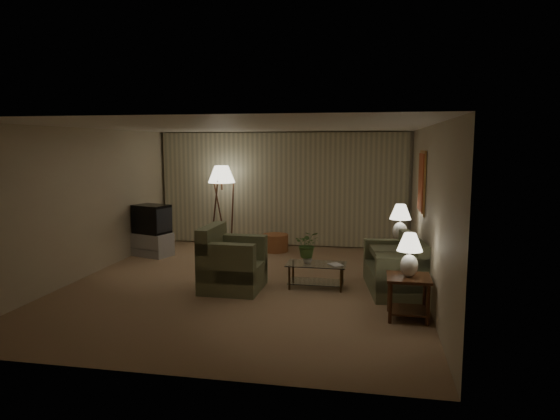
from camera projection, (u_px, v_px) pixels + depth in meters
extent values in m
plane|color=#8C6D4D|center=(246.00, 284.00, 8.66)|extent=(7.00, 7.00, 0.00)
cube|color=#C0B294|center=(282.00, 189.00, 11.89)|extent=(6.00, 0.04, 2.70)
cube|color=#C0B294|center=(85.00, 203.00, 9.03)|extent=(0.04, 7.00, 2.70)
cube|color=#C0B294|center=(428.00, 211.00, 7.93)|extent=(0.04, 7.00, 2.70)
cube|color=white|center=(244.00, 127.00, 8.31)|extent=(6.00, 7.00, 0.04)
cube|color=tan|center=(282.00, 189.00, 11.81)|extent=(5.85, 0.12, 2.65)
cube|color=#C58C45|center=(422.00, 182.00, 8.66)|extent=(0.03, 0.90, 1.10)
cube|color=#A9341F|center=(421.00, 182.00, 8.67)|extent=(0.02, 0.80, 1.00)
cube|color=#6A6E4D|center=(393.00, 279.00, 8.28)|extent=(1.81, 1.23, 0.37)
cube|color=#6A6E4D|center=(233.00, 276.00, 8.32)|extent=(1.03, 0.98, 0.44)
cube|color=#321B0D|center=(409.00, 278.00, 6.88)|extent=(0.59, 0.59, 0.04)
cube|color=#321B0D|center=(407.00, 310.00, 6.94)|extent=(0.50, 0.50, 0.02)
cylinder|color=#321B0D|center=(390.00, 303.00, 6.73)|extent=(0.05, 0.05, 0.56)
cylinder|color=#321B0D|center=(389.00, 293.00, 7.21)|extent=(0.05, 0.05, 0.56)
cylinder|color=#321B0D|center=(428.00, 305.00, 6.64)|extent=(0.05, 0.05, 0.56)
cylinder|color=#321B0D|center=(424.00, 295.00, 7.12)|extent=(0.05, 0.05, 0.56)
cube|color=#321B0D|center=(400.00, 242.00, 9.41)|extent=(0.47, 0.40, 0.04)
cube|color=#321B0D|center=(399.00, 265.00, 9.47)|extent=(0.40, 0.34, 0.02)
cylinder|color=#321B0D|center=(389.00, 259.00, 9.34)|extent=(0.05, 0.05, 0.56)
cylinder|color=#321B0D|center=(389.00, 255.00, 9.63)|extent=(0.05, 0.05, 0.56)
cylinder|color=#321B0D|center=(410.00, 259.00, 9.27)|extent=(0.05, 0.05, 0.56)
cylinder|color=#321B0D|center=(409.00, 256.00, 9.56)|extent=(0.05, 0.05, 0.56)
ellipsoid|color=silver|center=(409.00, 265.00, 6.86)|extent=(0.25, 0.25, 0.31)
cylinder|color=silver|center=(410.00, 252.00, 6.83)|extent=(0.03, 0.03, 0.07)
cone|color=white|center=(410.00, 242.00, 6.81)|extent=(0.35, 0.35, 0.25)
ellipsoid|color=silver|center=(400.00, 232.00, 9.39)|extent=(0.28, 0.28, 0.35)
cylinder|color=silver|center=(400.00, 220.00, 9.36)|extent=(0.03, 0.03, 0.08)
cone|color=white|center=(400.00, 212.00, 9.34)|extent=(0.40, 0.40, 0.28)
cube|color=silver|center=(316.00, 264.00, 8.38)|extent=(0.99, 0.54, 0.02)
cube|color=silver|center=(316.00, 282.00, 8.42)|extent=(0.93, 0.47, 0.01)
cylinder|color=#432F1A|center=(289.00, 278.00, 8.29)|extent=(0.04, 0.04, 0.40)
cylinder|color=#432F1A|center=(293.00, 272.00, 8.69)|extent=(0.04, 0.04, 0.40)
cylinder|color=#432F1A|center=(341.00, 281.00, 8.14)|extent=(0.04, 0.04, 0.40)
cylinder|color=#432F1A|center=(342.00, 274.00, 8.53)|extent=(0.04, 0.04, 0.40)
cube|color=#98989A|center=(152.00, 244.00, 10.82)|extent=(1.12, 1.00, 0.50)
cube|color=black|center=(152.00, 219.00, 10.75)|extent=(1.02, 0.94, 0.61)
cylinder|color=#321B0D|center=(222.00, 184.00, 11.46)|extent=(0.04, 0.04, 0.28)
cone|color=white|center=(222.00, 174.00, 11.43)|extent=(0.62, 0.62, 0.39)
cylinder|color=#9E5F35|center=(275.00, 243.00, 11.27)|extent=(0.76, 0.76, 0.39)
imported|color=silver|center=(308.00, 258.00, 8.40)|extent=(0.21, 0.21, 0.17)
imported|color=#4B7333|center=(308.00, 240.00, 8.36)|extent=(0.45, 0.40, 0.45)
imported|color=olive|center=(331.00, 265.00, 8.24)|extent=(0.29, 0.31, 0.02)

